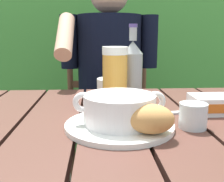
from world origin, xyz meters
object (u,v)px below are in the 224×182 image
Objects in this scene: water_glass_small at (193,116)px; table_knife at (167,113)px; chair_near_diner at (108,113)px; person_eating at (109,78)px; butter_tub at (213,104)px; diner_bowl at (114,86)px; beer_glass at (115,75)px; serving_plate at (119,125)px; beer_bottle at (133,69)px; bread_roll at (150,119)px; soup_bowl at (119,108)px.

water_glass_small is 0.43× the size of table_knife.
chair_near_diner is 15.12× the size of water_glass_small.
person_eating reaches higher than butter_tub.
table_knife is at bearing -176.26° from butter_tub.
diner_bowl is at bearing 113.04° from water_glass_small.
serving_plate is at bearing -91.40° from beer_glass.
beer_glass is 1.41× the size of diner_bowl.
beer_bottle is 0.33m from water_glass_small.
person_eating is at bearing 93.68° from bread_roll.
person_eating is 0.48m from beer_glass.
bread_roll is 0.29m from butter_tub.
chair_near_diner is 0.94m from serving_plate.
beer_bottle is at bearing 76.34° from soup_bowl.
serving_plate is 0.30m from butter_tub.
serving_plate is (-0.01, -0.71, -0.00)m from person_eating.
beer_glass is (-0.05, 0.31, 0.05)m from bread_roll.
bread_roll is at bearing -87.23° from chair_near_diner.
table_knife is at bearing -77.50° from person_eating.
bread_roll is (0.06, -0.07, 0.04)m from serving_plate.
serving_plate is 0.10m from bread_roll.
diner_bowl reaches higher than serving_plate.
chair_near_diner is 8.60× the size of bread_roll.
beer_bottle reaches higher than beer_glass.
bread_roll is at bearing -83.91° from diner_bowl.
beer_glass is at bearing -140.64° from beer_bottle.
butter_tub is at bearing 3.74° from table_knife.
diner_bowl is (0.01, 0.14, -0.06)m from beer_glass.
butter_tub is at bearing 21.46° from serving_plate.
chair_near_diner reaches higher than beer_bottle.
butter_tub is (0.22, 0.18, -0.02)m from bread_roll.
chair_near_diner is 4.56× the size of soup_bowl.
person_eating is 0.34m from diner_bowl.
beer_glass is 1.18× the size of table_knife.
diner_bowl is at bearing 115.98° from table_knife.
chair_near_diner is 0.75m from beer_glass.
person_eating reaches higher than diner_bowl.
chair_near_diner is 0.71m from beer_bottle.
bread_roll is (0.06, -0.07, -0.00)m from soup_bowl.
chair_near_diner is 7.91× the size of butter_tub.
water_glass_small is at bearing -4.01° from serving_plate.
person_eating is 0.62m from table_knife.
table_knife is 0.30m from diner_bowl.
chair_near_diner is 3.85× the size of serving_plate.
beer_bottle is at bearing -81.96° from person_eating.
person_eating is 5.63× the size of soup_bowl.
chair_near_diner is at bearing 100.11° from water_glass_small.
person_eating is at bearing 89.15° from soup_bowl.
butter_tub is at bearing -71.24° from chair_near_diner.
butter_tub is (0.27, -0.60, 0.02)m from person_eating.
beer_bottle is (0.06, 0.05, 0.01)m from beer_glass.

